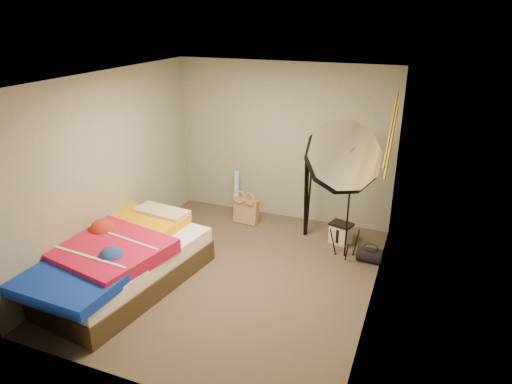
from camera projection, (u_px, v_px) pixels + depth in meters
The scene contains 15 objects.
floor at pixel (232, 275), 5.91m from camera, with size 4.00×4.00×0.00m, color #4C4037.
ceiling at pixel (227, 78), 4.98m from camera, with size 4.00×4.00×0.00m, color silver.
wall_back at pixel (283, 143), 7.18m from camera, with size 3.50×3.50×0.00m, color gray.
wall_front at pixel (128, 266), 3.72m from camera, with size 3.50×3.50×0.00m, color gray.
wall_left at pixel (110, 168), 6.04m from camera, with size 4.00×4.00×0.00m, color gray.
wall_right at pixel (379, 206), 4.85m from camera, with size 4.00×4.00×0.00m, color gray.
tote_bag at pixel (246, 211), 7.30m from camera, with size 0.40×0.12×0.40m, color tan.
wrapping_roll at pixel (237, 193), 7.58m from camera, with size 0.08×0.08×0.73m, color #50ADCF.
camera_case at pixel (341, 234), 6.67m from camera, with size 0.29×0.21×0.29m, color silver.
duffel_bag at pixel (370, 255), 6.19m from camera, with size 0.21×0.21×0.34m, color black.
wall_stripe_upper at pixel (391, 129), 5.12m from camera, with size 0.02×1.10×0.10m, color gold.
wall_stripe_lower at pixel (391, 141), 5.41m from camera, with size 0.02×1.10×0.10m, color gold.
bed at pixel (115, 259), 5.65m from camera, with size 1.80×2.45×0.63m.
photo_umbrella at pixel (342, 158), 5.70m from camera, with size 1.02×1.06×2.05m.
camera_tripod at pixel (307, 189), 6.69m from camera, with size 0.08×0.08×1.30m.
Camera 1 is at (2.15, -4.62, 3.20)m, focal length 32.00 mm.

